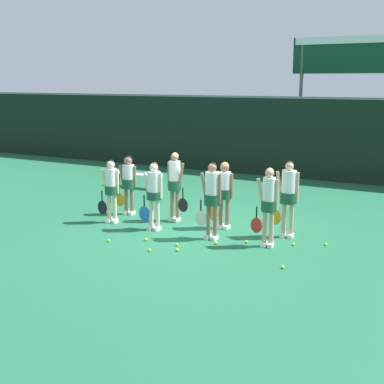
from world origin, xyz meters
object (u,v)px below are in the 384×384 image
Objects in this scene: tennis_ball_4 at (150,250)px; player_3 at (268,201)px; tennis_ball_2 at (215,214)px; player_0 at (111,186)px; bench_courtside at (136,175)px; tennis_ball_9 at (246,242)px; tennis_ball_5 at (146,240)px; tennis_ball_7 at (293,244)px; player_2 at (212,194)px; scoreboard at (344,68)px; player_4 at (128,180)px; tennis_ball_3 at (216,243)px; player_6 at (224,189)px; player_7 at (288,193)px; player_5 at (175,181)px; player_1 at (154,190)px; tennis_ball_11 at (283,267)px; tennis_ball_1 at (177,250)px; tennis_ball_6 at (108,240)px; tennis_ball_8 at (177,245)px; tennis_ball_0 at (326,244)px; tennis_ball_10 at (122,204)px.

player_3 is at bearing 36.97° from tennis_ball_4.
player_0 is at bearing -137.48° from tennis_ball_2.
bench_courtside is 7.24m from tennis_ball_9.
tennis_ball_5 is 1.06× the size of tennis_ball_7.
bench_courtside is at bearing 150.48° from tennis_ball_7.
scoreboard is at bearing 85.99° from player_2.
tennis_ball_7 is at bearing 25.66° from player_3.
scoreboard is at bearing 58.28° from player_0.
tennis_ball_5 is at bearing -100.31° from scoreboard.
tennis_ball_3 is (3.34, -1.38, -0.93)m from player_4.
player_0 is 2.94m from player_6.
player_7 is at bearing -25.71° from bench_courtside.
player_3 is 4.51m from player_4.
player_5 is at bearing 169.53° from tennis_ball_7.
tennis_ball_5 is (0.35, -0.91, -0.96)m from player_1.
tennis_ball_2 is (2.17, 0.95, -0.93)m from player_4.
player_5 is 4.42m from tennis_ball_11.
tennis_ball_11 is (1.48, -10.71, -4.05)m from scoreboard.
player_7 reaches higher than bench_courtside.
tennis_ball_1 is at bearing -178.70° from tennis_ball_11.
scoreboard reaches higher than player_4.
scoreboard reaches higher than tennis_ball_6.
tennis_ball_9 reaches higher than tennis_ball_8.
tennis_ball_7 and tennis_ball_8 have the same top height.
player_3 is 1.66m from tennis_ball_0.
bench_courtside is 29.84× the size of tennis_ball_6.
tennis_ball_7 is (3.45, 0.36, -0.96)m from player_1.
player_5 reaches higher than tennis_ball_1.
tennis_ball_9 is (-1.00, -0.33, 0.00)m from tennis_ball_7.
tennis_ball_5 is 1.01× the size of tennis_ball_10.
player_0 is (-3.60, -9.46, -3.12)m from scoreboard.
tennis_ball_2 is 1.06× the size of tennis_ball_7.
tennis_ball_1 is 1.04× the size of tennis_ball_11.
tennis_ball_9 is at bearing 136.45° from tennis_ball_11.
bench_courtside is 8.32m from tennis_ball_0.
tennis_ball_7 is (0.35, -0.59, -1.04)m from player_7.
tennis_ball_9 is 1.76m from tennis_ball_11.
player_5 reaches higher than player_4.
player_6 is 3.26m from tennis_ball_11.
player_5 is 1.08× the size of player_6.
scoreboard reaches higher than tennis_ball_11.
tennis_ball_7 is (4.91, -0.64, -0.93)m from player_4.
tennis_ball_1 is at bearing -95.53° from player_6.
player_6 is 2.10m from tennis_ball_8.
tennis_ball_3 is (-1.06, -0.42, -1.00)m from player_3.
tennis_ball_0 is 3.62m from tennis_ball_2.
player_3 is (0.70, -9.48, -3.05)m from scoreboard.
tennis_ball_4 is (4.27, -5.78, -0.38)m from bench_courtside.
player_1 reaches higher than tennis_ball_3.
tennis_ball_10 is (-4.72, 1.77, 0.00)m from tennis_ball_9.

